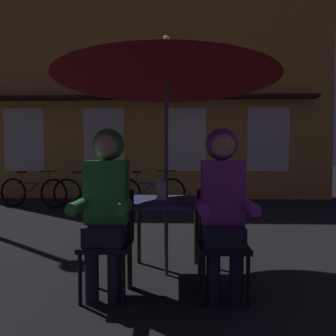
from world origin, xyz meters
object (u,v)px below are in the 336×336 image
object	(u,v)px
lantern	(162,187)
bicycle_second	(90,192)
chair_left	(109,235)
chair_right	(221,236)
cafe_table	(166,210)
bicycle_third	(149,192)
person_right_hooded	(223,195)
bicycle_nearest	(33,192)
patio_umbrella	(166,62)
person_left_hooded	(107,195)

from	to	relation	value
lantern	bicycle_second	bearing A→B (deg)	116.35
chair_left	chair_right	distance (m)	0.96
cafe_table	chair_right	world-z (taller)	chair_right
cafe_table	bicycle_third	bearing A→B (deg)	98.15
chair_left	bicycle_second	size ratio (longest dim) A/B	0.52
lantern	person_right_hooded	world-z (taller)	person_right_hooded
cafe_table	bicycle_third	xyz separation A→B (m)	(-0.55, 3.83, -0.29)
chair_left	bicycle_nearest	distance (m)	4.85
patio_umbrella	bicycle_second	xyz separation A→B (m)	(-1.87, 3.70, -1.71)
chair_left	chair_right	bearing A→B (deg)	0.00
cafe_table	bicycle_nearest	bearing A→B (deg)	130.63
patio_umbrella	chair_left	world-z (taller)	patio_umbrella
patio_umbrella	person_right_hooded	bearing A→B (deg)	-41.57
chair_left	chair_right	xyz separation A→B (m)	(0.96, 0.00, 0.00)
patio_umbrella	person_right_hooded	xyz separation A→B (m)	(0.48, -0.43, -1.21)
cafe_table	bicycle_nearest	xyz separation A→B (m)	(-3.16, 3.68, -0.29)
cafe_table	chair_left	distance (m)	0.62
bicycle_second	bicycle_third	size ratio (longest dim) A/B	1.00
person_right_hooded	bicycle_third	world-z (taller)	person_right_hooded
chair_left	chair_right	size ratio (longest dim) A/B	1.00
lantern	person_right_hooded	distance (m)	0.68
patio_umbrella	bicycle_second	distance (m)	4.49
bicycle_second	bicycle_third	world-z (taller)	same
chair_right	person_left_hooded	bearing A→B (deg)	-176.61
cafe_table	chair_left	size ratio (longest dim) A/B	0.85
chair_right	person_left_hooded	size ratio (longest dim) A/B	0.62
cafe_table	chair_right	bearing A→B (deg)	-37.55
person_right_hooded	bicycle_second	xyz separation A→B (m)	(-2.35, 4.12, -0.50)
person_right_hooded	bicycle_second	world-z (taller)	person_right_hooded
patio_umbrella	chair_right	distance (m)	1.68
lantern	person_right_hooded	size ratio (longest dim) A/B	0.17
chair_left	person_left_hooded	bearing A→B (deg)	-90.00
chair_right	bicycle_second	bearing A→B (deg)	120.07
patio_umbrella	chair_left	distance (m)	1.68
chair_left	bicycle_second	bearing A→B (deg)	108.93
chair_left	bicycle_second	world-z (taller)	chair_left
bicycle_second	person_left_hooded	bearing A→B (deg)	-71.32
bicycle_third	chair_right	bearing A→B (deg)	-76.23
bicycle_nearest	bicycle_second	distance (m)	1.28
person_left_hooded	patio_umbrella	bearing A→B (deg)	41.57
chair_right	lantern	bearing A→B (deg)	144.42
patio_umbrella	person_left_hooded	world-z (taller)	patio_umbrella
chair_right	bicycle_second	xyz separation A→B (m)	(-2.35, 4.07, -0.14)
chair_left	bicycle_nearest	bearing A→B (deg)	123.48
chair_right	bicycle_nearest	xyz separation A→B (m)	(-3.64, 4.05, -0.14)
cafe_table	chair_left	world-z (taller)	chair_left
bicycle_nearest	bicycle_third	distance (m)	2.61
patio_umbrella	bicycle_second	world-z (taller)	patio_umbrella
lantern	chair_right	world-z (taller)	lantern
bicycle_nearest	chair_left	bearing A→B (deg)	-56.52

